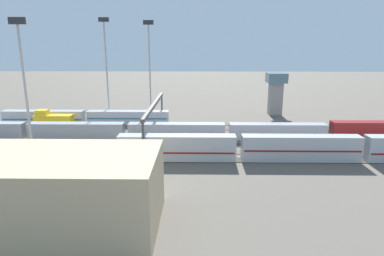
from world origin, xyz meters
name	(u,v)px	position (x,y,z in m)	size (l,w,h in m)	color
ground_plane	(163,139)	(0.00, 0.00, 0.00)	(400.00, 400.00, 0.00)	#60594F
track_bed_0	(169,124)	(0.00, -15.00, 0.06)	(140.00, 2.80, 0.12)	#4C443D
track_bed_1	(167,129)	(0.00, -10.00, 0.06)	(140.00, 2.80, 0.12)	#4C443D
track_bed_2	(165,133)	(0.00, -5.00, 0.06)	(140.00, 2.80, 0.12)	#4C443D
track_bed_3	(163,139)	(0.00, 0.00, 0.06)	(140.00, 2.80, 0.12)	#4C443D
track_bed_4	(161,145)	(0.00, 5.00, 0.06)	(140.00, 2.80, 0.12)	#3D3833
track_bed_5	(159,152)	(0.00, 10.00, 0.06)	(140.00, 2.80, 0.12)	#4C443D
track_bed_6	(156,160)	(0.00, 15.00, 0.06)	(140.00, 2.80, 0.12)	#3D3833
train_on_track_6	(301,148)	(-28.45, 15.00, 2.59)	(71.40, 3.06, 5.00)	#B7BABF
train_on_track_0	(86,117)	(23.55, -15.00, 2.00)	(47.20, 3.06, 3.80)	#B7BABF
train_on_track_1	(53,121)	(30.89, -10.00, 2.16)	(10.00, 3.00, 5.00)	gold
train_on_track_3	(171,131)	(-1.86, 0.00, 2.08)	(114.80, 3.00, 4.40)	maroon
light_mast_0	(106,58)	(17.75, -18.63, 18.55)	(2.80, 0.70, 29.44)	#9EA0A5
light_mast_2	(149,59)	(5.28, -17.70, 18.11)	(2.80, 0.70, 28.62)	#9EA0A5
light_mast_3	(23,74)	(23.12, 17.56, 17.17)	(2.80, 0.70, 26.90)	#9EA0A5
signal_gantry	(154,108)	(2.01, 0.00, 7.65)	(0.70, 35.00, 8.80)	#4C4742
maintenance_shed	(14,191)	(14.55, 39.89, 4.69)	(35.95, 14.26, 9.38)	tan
control_tower	(276,90)	(-33.34, -29.71, 7.81)	(6.00, 6.00, 13.35)	gray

